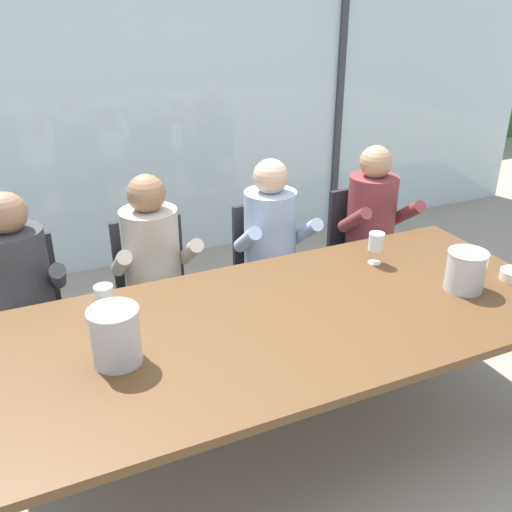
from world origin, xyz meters
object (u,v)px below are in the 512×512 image
Objects in this scene: person_pale_blue_shirt at (275,245)px; person_maroon_top at (376,226)px; ice_bucket_primary at (466,270)px; wine_glass_by_left_taster at (376,243)px; person_charcoal_jacket at (21,293)px; person_beige_jumper at (156,268)px; chair_left_of_center at (154,282)px; dining_table at (288,327)px; chair_center at (270,262)px; ice_bucket_secondary at (115,335)px; wine_glass_near_bucket at (104,298)px; chair_near_curtain at (26,309)px; chair_right_of_center at (362,243)px.

person_pale_blue_shirt is 0.74m from person_maroon_top.
ice_bucket_primary reaches higher than wine_glass_by_left_taster.
person_charcoal_jacket is 1.00× the size of person_beige_jumper.
wine_glass_by_left_taster is at bearing -32.50° from chair_left_of_center.
ice_bucket_primary is at bearing -8.10° from dining_table.
person_beige_jumper is (-0.77, -0.13, 0.17)m from chair_center.
chair_left_of_center is 0.76m from person_pale_blue_shirt.
chair_left_of_center is 3.77× the size of ice_bucket_secondary.
person_charcoal_jacket is (-0.72, -0.16, 0.17)m from chair_left_of_center.
person_maroon_top is at bearing 2.53° from person_charcoal_jacket.
dining_table is 13.27× the size of ice_bucket_primary.
wine_glass_near_bucket is at bearing 179.82° from wine_glass_by_left_taster.
person_charcoal_jacket is at bearing -175.90° from chair_center.
chair_left_of_center is 5.14× the size of wine_glass_by_left_taster.
person_charcoal_jacket reaches higher than chair_near_curtain.
chair_center is 0.80m from person_beige_jumper.
person_maroon_top is 2.07m from ice_bucket_secondary.
chair_left_of_center and chair_center have the same top height.
ice_bucket_secondary is (0.31, -1.02, 0.36)m from chair_near_curtain.
ice_bucket_primary is 0.48m from wine_glass_by_left_taster.
person_maroon_top reaches higher than ice_bucket_primary.
person_maroon_top is at bearing 4.70° from person_pale_blue_shirt.
person_beige_jumper is 6.03× the size of ice_bucket_primary.
wine_glass_near_bucket is at bearing 165.49° from ice_bucket_primary.
wine_glass_by_left_taster is (0.68, 0.29, 0.18)m from dining_table.
person_maroon_top is at bearing -4.04° from chair_left_of_center.
ice_bucket_secondary is (-1.16, -1.00, 0.36)m from chair_center.
chair_near_curtain is 2.31m from ice_bucket_primary.
person_beige_jumper is (0.70, -0.15, 0.17)m from chair_near_curtain.
ice_bucket_primary is 1.71m from wine_glass_near_bucket.
person_pale_blue_shirt is at bearing 38.00° from ice_bucket_secondary.
dining_table is 0.93m from person_pale_blue_shirt.
person_charcoal_jacket reaches higher than chair_left_of_center.
person_maroon_top is 5.12× the size of ice_bucket_secondary.
person_pale_blue_shirt reaches higher than ice_bucket_secondary.
dining_table is 2.20× the size of person_beige_jumper.
chair_center is at bearing 7.38° from person_charcoal_jacket.
person_maroon_top is 0.72m from wine_glass_by_left_taster.
chair_near_curtain is 3.77× the size of ice_bucket_secondary.
chair_left_of_center is (0.72, 0.02, 0.00)m from chair_near_curtain.
person_charcoal_jacket reaches higher than wine_glass_near_bucket.
person_beige_jumper and person_pale_blue_shirt have the same top height.
chair_center and chair_right_of_center have the same top height.
ice_bucket_secondary is at bearing -80.82° from chair_near_curtain.
wine_glass_by_left_taster is at bearing -121.17° from person_maroon_top.
chair_near_curtain is at bearing 158.08° from wine_glass_by_left_taster.
chair_right_of_center is at bearing 6.00° from person_charcoal_jacket.
person_beige_jumper is (-0.02, -0.16, 0.17)m from chair_left_of_center.
wine_glass_near_bucket is (-1.84, -0.69, 0.36)m from chair_right_of_center.
chair_left_of_center is at bearing 109.63° from dining_table.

